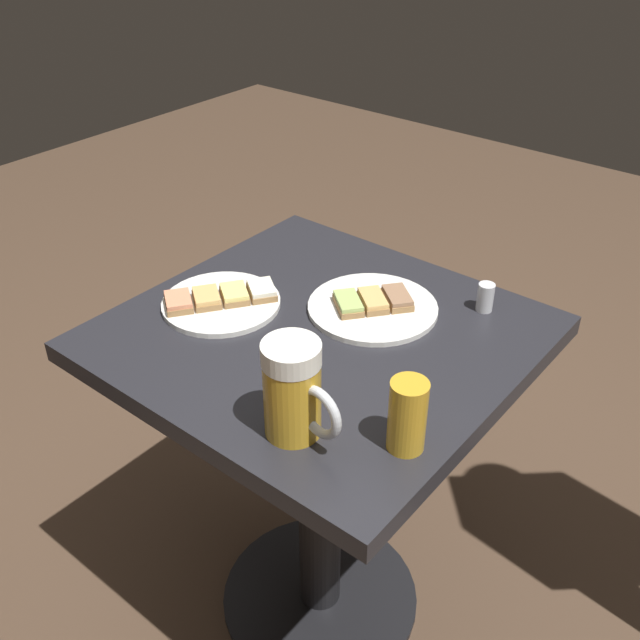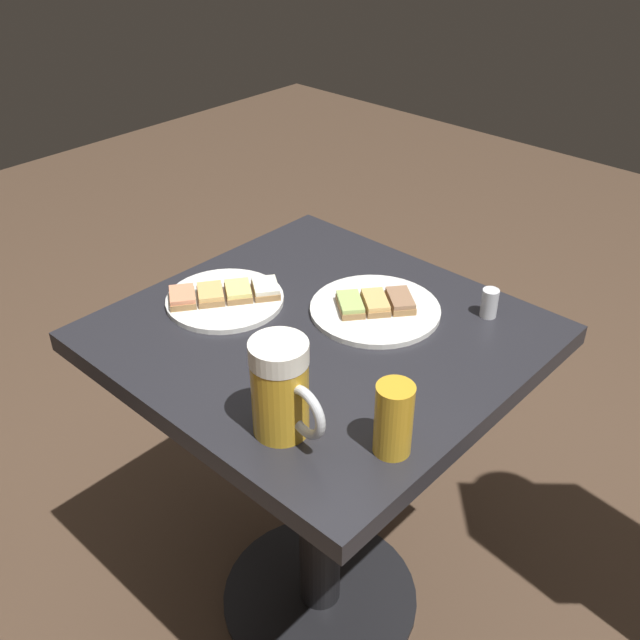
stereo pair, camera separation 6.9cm
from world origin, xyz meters
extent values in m
plane|color=#4C3828|center=(0.00, 0.00, 0.00)|extent=(6.00, 6.00, 0.00)
cylinder|color=black|center=(0.00, 0.00, 0.01)|extent=(0.44, 0.44, 0.01)
cylinder|color=black|center=(0.00, 0.00, 0.37)|extent=(0.09, 0.09, 0.71)
cube|color=#232328|center=(0.00, 0.00, 0.72)|extent=(0.67, 0.65, 0.04)
cylinder|color=white|center=(-0.03, -0.11, 0.75)|extent=(0.24, 0.24, 0.01)
cube|color=#9E7547|center=(-0.06, -0.14, 0.76)|extent=(0.08, 0.08, 0.01)
cube|color=#997051|center=(-0.06, -0.14, 0.77)|extent=(0.08, 0.08, 0.01)
cube|color=#9E7547|center=(-0.03, -0.11, 0.76)|extent=(0.08, 0.08, 0.01)
cube|color=#E5B266|center=(-0.03, -0.11, 0.77)|extent=(0.08, 0.08, 0.01)
cube|color=#9E7547|center=(-0.01, -0.07, 0.76)|extent=(0.08, 0.08, 0.01)
cube|color=#ADC66B|center=(-0.01, -0.07, 0.77)|extent=(0.08, 0.08, 0.01)
cylinder|color=white|center=(0.19, 0.05, 0.75)|extent=(0.22, 0.22, 0.01)
cube|color=#9E7547|center=(0.23, 0.11, 0.76)|extent=(0.08, 0.08, 0.01)
cube|color=#EA8E66|center=(0.23, 0.11, 0.77)|extent=(0.08, 0.07, 0.01)
cube|color=#9E7547|center=(0.20, 0.07, 0.76)|extent=(0.08, 0.08, 0.01)
cube|color=#E5B266|center=(0.20, 0.07, 0.77)|extent=(0.08, 0.07, 0.01)
cube|color=#9E7547|center=(0.18, 0.03, 0.76)|extent=(0.08, 0.08, 0.01)
cube|color=#EFE07A|center=(0.18, 0.03, 0.77)|extent=(0.08, 0.07, 0.01)
cube|color=#9E7547|center=(0.15, -0.01, 0.76)|extent=(0.08, 0.08, 0.01)
cube|color=white|center=(0.15, -0.01, 0.77)|extent=(0.08, 0.07, 0.01)
cylinder|color=gold|center=(-0.13, 0.23, 0.80)|extent=(0.08, 0.08, 0.12)
cylinder|color=white|center=(-0.13, 0.23, 0.88)|extent=(0.08, 0.08, 0.03)
torus|color=silver|center=(-0.19, 0.23, 0.81)|extent=(0.08, 0.02, 0.08)
cylinder|color=gold|center=(-0.28, 0.15, 0.80)|extent=(0.05, 0.05, 0.11)
cylinder|color=silver|center=(-0.19, -0.24, 0.77)|extent=(0.03, 0.03, 0.05)
camera|label=1|loc=(-0.66, 0.82, 1.45)|focal=41.10mm
camera|label=2|loc=(-0.72, 0.77, 1.45)|focal=41.10mm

